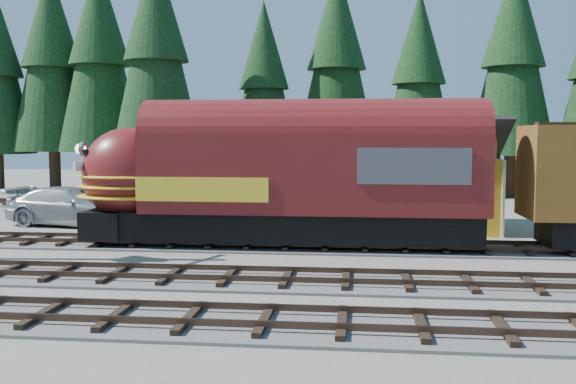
# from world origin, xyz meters

# --- Properties ---
(ground) EXTENTS (120.00, 120.00, 0.00)m
(ground) POSITION_xyz_m (0.00, 0.00, 0.00)
(ground) COLOR #6B665B
(ground) RESTS_ON ground
(track_spur) EXTENTS (32.00, 3.20, 0.33)m
(track_spur) POSITION_xyz_m (-10.00, 18.00, 0.06)
(track_spur) COLOR #4C4947
(track_spur) RESTS_ON ground
(depot) EXTENTS (12.80, 7.00, 5.30)m
(depot) POSITION_xyz_m (-0.00, 10.50, 2.96)
(depot) COLOR gold
(depot) RESTS_ON ground
(conifer_backdrop) EXTENTS (79.14, 22.84, 15.59)m
(conifer_backdrop) POSITION_xyz_m (5.47, 24.89, 9.97)
(conifer_backdrop) COLOR black
(conifer_backdrop) RESTS_ON ground
(locomotive) EXTENTS (16.32, 3.24, 4.44)m
(locomotive) POSITION_xyz_m (-3.75, 4.00, 2.59)
(locomotive) COLOR black
(locomotive) RESTS_ON ground
(caboose) EXTENTS (9.92, 2.88, 5.16)m
(caboose) POSITION_xyz_m (-7.26, 18.00, 2.56)
(caboose) COLOR black
(caboose) RESTS_ON ground
(pickup_truck_a) EXTENTS (7.34, 3.87, 1.97)m
(pickup_truck_a) POSITION_xyz_m (-11.98, 9.76, 0.98)
(pickup_truck_a) COLOR black
(pickup_truck_a) RESTS_ON ground
(pickup_truck_b) EXTENTS (6.90, 3.66, 1.90)m
(pickup_truck_b) POSITION_xyz_m (-14.38, 9.12, 0.95)
(pickup_truck_b) COLOR #A1A5A9
(pickup_truck_b) RESTS_ON ground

